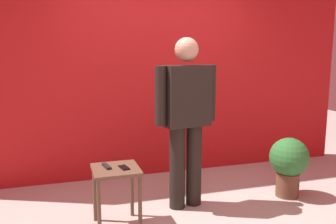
% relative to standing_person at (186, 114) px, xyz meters
% --- Properties ---
extents(ground_plane, '(12.00, 12.00, 0.00)m').
position_rel_standing_person_xyz_m(ground_plane, '(0.01, -0.41, -1.01)').
color(ground_plane, '#B7B2A8').
extents(back_wall_red, '(5.48, 0.12, 3.36)m').
position_rel_standing_person_xyz_m(back_wall_red, '(0.01, 1.16, 0.67)').
color(back_wall_red, red).
rests_on(back_wall_red, ground_plane).
extents(standing_person, '(0.71, 0.32, 1.79)m').
position_rel_standing_person_xyz_m(standing_person, '(0.00, 0.00, 0.00)').
color(standing_person, black).
rests_on(standing_person, ground_plane).
extents(side_table, '(0.43, 0.43, 0.58)m').
position_rel_standing_person_xyz_m(side_table, '(-0.79, -0.25, -0.54)').
color(side_table, brown).
rests_on(side_table, ground_plane).
extents(cell_phone, '(0.10, 0.15, 0.01)m').
position_rel_standing_person_xyz_m(cell_phone, '(-0.71, -0.28, -0.42)').
color(cell_phone, black).
rests_on(cell_phone, side_table).
extents(tv_remote, '(0.07, 0.18, 0.02)m').
position_rel_standing_person_xyz_m(tv_remote, '(-0.86, -0.21, -0.41)').
color(tv_remote, black).
rests_on(tv_remote, side_table).
extents(potted_plant, '(0.44, 0.44, 0.69)m').
position_rel_standing_person_xyz_m(potted_plant, '(1.21, -0.11, -0.60)').
color(potted_plant, brown).
rests_on(potted_plant, ground_plane).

